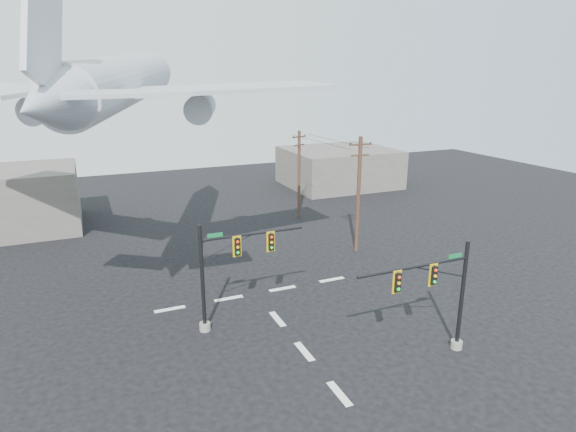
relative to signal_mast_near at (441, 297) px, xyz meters
name	(u,v)px	position (x,y,z in m)	size (l,w,h in m)	color
ground	(339,394)	(-6.52, -0.91, -3.47)	(120.00, 120.00, 0.00)	black
lane_markings	(295,340)	(-6.52, 4.42, -3.46)	(14.00, 21.20, 0.01)	white
signal_mast_near	(441,297)	(0.00, 0.00, 0.00)	(7.01, 0.70, 6.38)	gray
signal_mast_far	(225,272)	(-9.64, 7.50, 0.12)	(6.69, 0.73, 6.66)	gray
utility_pole_a	(358,193)	(4.36, 15.74, 1.72)	(1.98, 0.36, 9.91)	#4E3021
utility_pole_b	(299,173)	(3.90, 26.85, 1.37)	(1.79, 0.78, 9.25)	#4E3021
power_lines	(326,141)	(4.13, 21.29, 5.42)	(2.20, 11.11, 0.03)	black
airliner	(121,83)	(-13.81, 16.32, 10.77)	(27.17, 29.40, 8.07)	#AFB4BC
building_right	(339,167)	(15.48, 39.09, -0.97)	(14.00, 12.00, 5.00)	#666059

